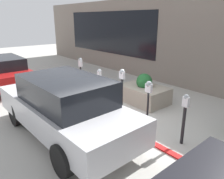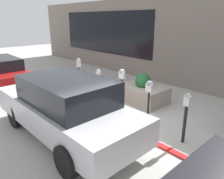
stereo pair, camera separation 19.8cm
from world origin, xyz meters
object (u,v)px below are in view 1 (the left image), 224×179
parking_meter_fourth (99,81)px  parked_car_rear (2,71)px  parked_car_middle (64,106)px  parking_meter_nearest (185,114)px  parking_meter_middle (122,84)px  planter_box (144,93)px  parking_meter_second (148,93)px  parking_meter_farthest (81,69)px

parking_meter_fourth → parked_car_rear: bearing=24.6°
parked_car_middle → parked_car_rear: size_ratio=1.10×
parking_meter_nearest → parked_car_rear: size_ratio=0.31×
parking_meter_fourth → parked_car_rear: (4.42, 2.02, -0.16)m
parking_meter_middle → parked_car_rear: 5.93m
parking_meter_middle → parking_meter_fourth: parking_meter_middle is taller
parking_meter_nearest → parking_meter_middle: parking_meter_middle is taller
planter_box → parked_car_rear: parked_car_rear is taller
parked_car_middle → parked_car_rear: 5.59m
parking_meter_second → parking_meter_farthest: parking_meter_farthest is taller
parked_car_rear → planter_box: bearing=-147.2°
parking_meter_second → parked_car_rear: 6.92m
parking_meter_middle → parking_meter_farthest: parking_meter_farthest is taller
parking_meter_middle → planter_box: 1.51m
parking_meter_second → parked_car_middle: parked_car_middle is taller
parking_meter_second → planter_box: size_ratio=0.80×
planter_box → parked_car_middle: (-0.31, 3.31, 0.45)m
parking_meter_middle → parked_car_middle: size_ratio=0.32×
parked_car_middle → parking_meter_middle: bearing=-90.9°
parking_meter_second → parking_meter_middle: bearing=0.9°
parking_meter_second → parking_meter_fourth: bearing=0.5°
parking_meter_second → parked_car_rear: (6.60, 2.04, -0.29)m
parking_meter_fourth → planter_box: 1.67m
parking_meter_middle → planter_box: bearing=-77.9°
parking_meter_farthest → parking_meter_second: bearing=-179.5°
parked_car_middle → parked_car_rear: (5.59, 0.05, -0.11)m
parking_meter_second → planter_box: bearing=-44.8°
parking_meter_fourth → parking_meter_nearest: bearing=179.8°
parking_meter_farthest → planter_box: bearing=-146.3°
parking_meter_nearest → parked_car_middle: size_ratio=0.28×
parking_meter_farthest → parked_car_rear: parking_meter_farthest is taller
parking_meter_fourth → planter_box: parking_meter_fourth is taller
parking_meter_farthest → parked_car_middle: parked_car_middle is taller
planter_box → parking_meter_second: bearing=135.2°
parking_meter_fourth → planter_box: (-0.85, -1.34, -0.51)m
parking_meter_fourth → parking_meter_middle: bearing=-179.9°
parking_meter_nearest → planter_box: bearing=-28.7°
parking_meter_nearest → parking_meter_second: (1.14, -0.03, 0.22)m
parking_meter_second → parking_meter_middle: 1.04m
planter_box → parked_car_rear: bearing=32.5°
parking_meter_second → parked_car_middle: bearing=62.9°
parking_meter_middle → parking_meter_second: bearing=-179.1°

